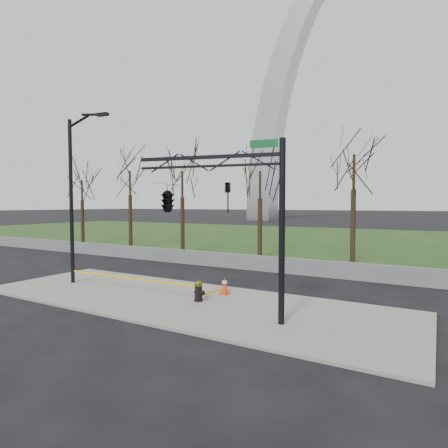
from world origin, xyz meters
The scene contains 11 objects.
ground centered at (0.00, 0.00, 0.00)m, with size 500.00×500.00×0.00m, color black.
sidewalk centered at (0.00, 0.00, 0.05)m, with size 18.00×6.00×0.10m, color slate.
grass_strip centered at (0.00, 30.00, 0.03)m, with size 120.00×40.00×0.06m, color #1B3914.
guardrail centered at (0.00, 8.00, 0.45)m, with size 60.00×0.30×0.90m, color #59595B.
gateway_arch centered at (0.00, 75.00, 32.50)m, with size 66.00×6.00×65.00m, color #B2B5BA, non-canonical shape.
tree_row centered at (-2.04, 12.00, 3.79)m, with size 41.92×4.00×7.58m.
fire_hydrant centered at (0.83, 0.11, 0.50)m, with size 0.54×0.35×0.87m.
traffic_cone centered at (1.12, 1.65, 0.46)m, with size 0.40×0.40×0.72m.
street_light centered at (-6.28, -0.01, 4.69)m, with size 2.39×0.48×8.21m.
traffic_signal_mast centered at (1.52, -1.57, 4.15)m, with size 5.01×2.54×6.00m.
caution_tape centered at (-2.17, 0.19, 0.60)m, with size 7.62×1.69×0.44m.
Camera 1 is at (8.97, -11.98, 3.92)m, focal length 29.85 mm.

